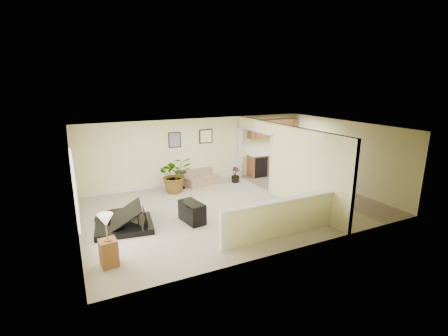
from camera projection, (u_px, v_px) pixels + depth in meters
name	position (u px, v px, depth m)	size (l,w,h in m)	color
floor	(234.00, 207.00, 10.25)	(9.00, 9.00, 0.00)	tan
back_wall	(199.00, 151.00, 12.54)	(9.00, 0.04, 2.50)	beige
front_wall	(296.00, 199.00, 7.31)	(9.00, 0.04, 2.50)	beige
left_wall	(74.00, 189.00, 8.03)	(0.04, 6.00, 2.50)	beige
right_wall	(344.00, 155.00, 11.82)	(0.04, 6.00, 2.50)	beige
ceiling	(235.00, 128.00, 9.61)	(9.00, 6.00, 0.04)	silver
kitchen_vinyl	(312.00, 192.00, 11.57)	(2.70, 6.00, 0.01)	tan
interior_partition	(278.00, 162.00, 10.91)	(0.18, 5.99, 2.50)	beige
pony_half_wall	(279.00, 218.00, 8.14)	(3.42, 0.22, 1.00)	beige
left_window	(74.00, 187.00, 7.55)	(0.05, 2.15, 1.45)	white
wall_art_left	(175.00, 140.00, 11.98)	(0.48, 0.04, 0.58)	#331D12
wall_mirror	(206.00, 136.00, 12.50)	(0.55, 0.04, 0.55)	#331D12
kitchen_cabinets	(271.00, 154.00, 13.74)	(2.36, 0.65, 2.33)	brown
piano	(121.00, 207.00, 8.68)	(1.86, 1.91, 1.40)	black
piano_bench	(192.00, 212.00, 9.09)	(0.44, 0.86, 0.57)	black
loveseat	(201.00, 177.00, 12.51)	(1.45, 0.99, 0.75)	tan
accent_table	(181.00, 178.00, 11.96)	(0.44, 0.44, 0.64)	black
palm_plant	(175.00, 175.00, 11.51)	(1.19, 1.04, 1.30)	black
small_plant	(235.00, 176.00, 12.74)	(0.34, 0.34, 0.61)	black
lamp_stand	(108.00, 244.00, 6.83)	(0.38, 0.38, 1.18)	brown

